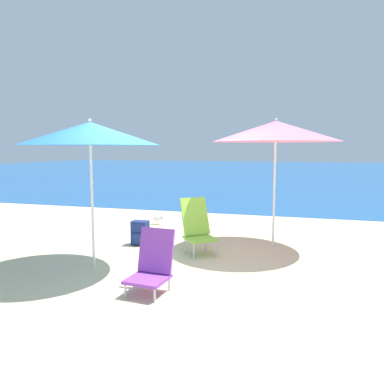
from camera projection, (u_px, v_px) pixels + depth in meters
The scene contains 9 objects.
ground_plane at pixel (165, 269), 5.14m from camera, with size 60.00×60.00×0.00m, color beige.
sea_water at pixel (277, 171), 28.58m from camera, with size 60.00×40.00×0.01m.
beach_umbrella_blue at pixel (90, 134), 5.02m from camera, with size 1.89×1.89×2.05m.
beach_umbrella_pink at pixel (276, 131), 6.10m from camera, with size 2.09×2.09×2.15m.
beach_chair_lime at pixel (197, 226), 5.91m from camera, with size 0.68×0.70×0.87m.
beach_chair_purple at pixel (152, 264), 4.34m from camera, with size 0.48×0.55×0.72m.
backpack_navy at pixel (140, 233), 6.45m from camera, with size 0.28×0.23×0.42m.
water_bottle at pixel (188, 229), 7.35m from camera, with size 0.07×0.07×0.22m.
seagull at pixel (158, 218), 8.18m from camera, with size 0.27×0.11×0.23m.
Camera 1 is at (1.76, -4.68, 1.65)m, focal length 35.00 mm.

